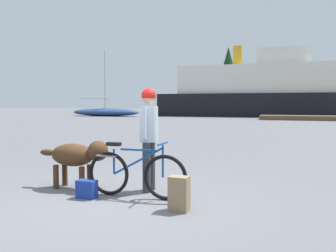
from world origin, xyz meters
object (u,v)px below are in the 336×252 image
at_px(backpack, 179,194).
at_px(ferry_boat, 262,92).
at_px(bicycle, 135,174).
at_px(person_cyclist, 149,129).
at_px(dog, 77,156).
at_px(handbag_pannier, 87,189).
at_px(sailboat_moored, 105,112).

relative_size(backpack, ferry_boat, 0.02).
bearing_deg(bicycle, person_cyclist, 84.09).
bearing_deg(ferry_boat, backpack, -87.82).
height_order(dog, backpack, dog).
bearing_deg(ferry_boat, dog, -91.10).
xyz_separation_m(bicycle, person_cyclist, (0.05, 0.47, 0.71)).
distance_m(person_cyclist, dog, 1.41).
bearing_deg(handbag_pannier, backpack, -5.68).
relative_size(person_cyclist, sailboat_moored, 0.21).
xyz_separation_m(person_cyclist, dog, (-1.29, -0.25, -0.50)).
bearing_deg(sailboat_moored, dog, -61.92).
xyz_separation_m(dog, sailboat_moored, (-16.70, 31.30, -0.12)).
bearing_deg(dog, backpack, -17.69).
height_order(backpack, sailboat_moored, sailboat_moored).
bearing_deg(dog, sailboat_moored, 118.08).
bearing_deg(sailboat_moored, handbag_pannier, -61.59).
height_order(person_cyclist, backpack, person_cyclist).
bearing_deg(backpack, ferry_boat, 92.18).
xyz_separation_m(bicycle, backpack, (0.89, -0.46, -0.14)).
bearing_deg(ferry_boat, person_cyclist, -89.08).
xyz_separation_m(person_cyclist, backpack, (0.84, -0.93, -0.85)).
xyz_separation_m(backpack, handbag_pannier, (-1.62, 0.16, -0.10)).
bearing_deg(bicycle, backpack, -27.21).
xyz_separation_m(dog, ferry_boat, (0.70, 36.84, 2.24)).
xyz_separation_m(ferry_boat, sailboat_moored, (-17.40, -5.54, -2.36)).
bearing_deg(bicycle, handbag_pannier, -158.11).
bearing_deg(backpack, dog, 162.31).
relative_size(handbag_pannier, ferry_boat, 0.01).
relative_size(bicycle, dog, 1.24).
distance_m(person_cyclist, sailboat_moored, 35.89).
height_order(bicycle, handbag_pannier, bicycle).
bearing_deg(sailboat_moored, bicycle, -60.35).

